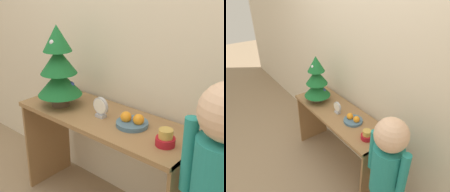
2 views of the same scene
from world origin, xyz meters
The scene contains 7 objects.
back_wall centered at (0.00, 0.48, 1.25)m, with size 7.00×0.05×2.50m, color beige.
console_table centered at (0.00, 0.22, 0.56)m, with size 1.21×0.44×0.72m.
mini_tree centered at (-0.34, 0.16, 0.98)m, with size 0.29×0.29×0.54m.
fruit_bowl centered at (0.21, 0.23, 0.74)m, with size 0.19×0.19×0.08m.
singing_bowl centered at (0.48, 0.17, 0.75)m, with size 0.10×0.10×0.09m.
desk_clock centered at (-0.01, 0.19, 0.78)m, with size 0.11×0.04×0.13m.
child_figure centered at (0.81, 0.07, 0.75)m, with size 0.36×0.25×1.16m.
Camera 1 is at (1.20, -1.07, 1.53)m, focal length 50.00 mm.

